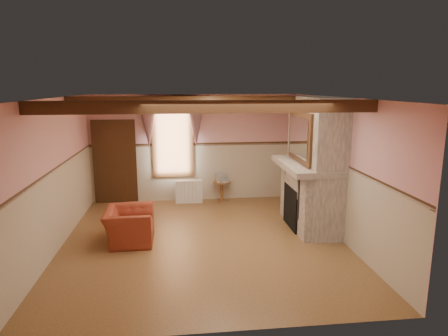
{
  "coord_description": "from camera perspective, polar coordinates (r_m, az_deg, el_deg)",
  "views": [
    {
      "loc": [
        -0.46,
        -7.44,
        3.03
      ],
      "look_at": [
        0.5,
        0.8,
        1.3
      ],
      "focal_mm": 32.0,
      "sensor_mm": 36.0,
      "label": 1
    }
  ],
  "objects": [
    {
      "name": "mantel",
      "position": [
        8.65,
        11.74,
        0.37
      ],
      "size": [
        1.05,
        2.05,
        0.12
      ],
      "primitive_type": "cube",
      "color": "gray",
      "rests_on": "fireplace"
    },
    {
      "name": "fireplace",
      "position": [
        8.7,
        12.88,
        0.66
      ],
      "size": [
        0.85,
        2.0,
        2.8
      ],
      "primitive_type": "cube",
      "color": "gray",
      "rests_on": "floor"
    },
    {
      "name": "candle_red",
      "position": [
        8.08,
        13.06,
        0.54
      ],
      "size": [
        0.06,
        0.06,
        0.16
      ],
      "primitive_type": "cylinder",
      "color": "#A02813",
      "rests_on": "mantel"
    },
    {
      "name": "window",
      "position": [
        10.5,
        -7.34,
        4.11
      ],
      "size": [
        1.06,
        0.08,
        2.02
      ],
      "primitive_type": "cube",
      "color": "white",
      "rests_on": "wall_back"
    },
    {
      "name": "jar_yellow",
      "position": [
        8.11,
        13.0,
        0.43
      ],
      "size": [
        0.06,
        0.06,
        0.12
      ],
      "primitive_type": "cylinder",
      "color": "gold",
      "rests_on": "mantel"
    },
    {
      "name": "mantel_clock",
      "position": [
        9.37,
        10.25,
        2.3
      ],
      "size": [
        0.14,
        0.24,
        0.2
      ],
      "primitive_type": "cube",
      "color": "black",
      "rests_on": "mantel"
    },
    {
      "name": "door",
      "position": [
        10.7,
        -15.32,
        0.67
      ],
      "size": [
        1.1,
        0.1,
        2.1
      ],
      "primitive_type": "cube",
      "color": "black",
      "rests_on": "floor"
    },
    {
      "name": "chair_rail",
      "position": [
        7.61,
        -3.03,
        0.14
      ],
      "size": [
        5.5,
        6.0,
        0.08
      ],
      "primitive_type": null,
      "color": "black",
      "rests_on": "wainscot"
    },
    {
      "name": "wainscot",
      "position": [
        7.8,
        -2.97,
        -5.26
      ],
      "size": [
        5.5,
        6.0,
        1.5
      ],
      "primitive_type": null,
      "color": "#BDB198",
      "rests_on": "floor"
    },
    {
      "name": "oil_lamp",
      "position": [
        8.89,
        11.2,
        2.01
      ],
      "size": [
        0.11,
        0.11,
        0.28
      ],
      "primitive_type": "cylinder",
      "color": "#BD7D35",
      "rests_on": "mantel"
    },
    {
      "name": "book_stack",
      "position": [
        10.46,
        -0.29,
        -1.39
      ],
      "size": [
        0.33,
        0.37,
        0.2
      ],
      "primitive_type": "cube",
      "rotation": [
        0.0,
        0.0,
        0.24
      ],
      "color": "#B7AD8C",
      "rests_on": "side_table"
    },
    {
      "name": "ceiling",
      "position": [
        7.46,
        -3.13,
        9.97
      ],
      "size": [
        5.5,
        6.0,
        0.01
      ],
      "primitive_type": "cube",
      "color": "silver",
      "rests_on": "wall_back"
    },
    {
      "name": "wall_back",
      "position": [
        10.58,
        -4.05,
        2.86
      ],
      "size": [
        5.5,
        0.02,
        2.8
      ],
      "primitive_type": "cube",
      "color": "pink",
      "rests_on": "floor"
    },
    {
      "name": "radiator",
      "position": [
        10.51,
        -5.04,
        -3.35
      ],
      "size": [
        0.7,
        0.19,
        0.6
      ],
      "primitive_type": "cube",
      "rotation": [
        0.0,
        0.0,
        0.01
      ],
      "color": "white",
      "rests_on": "floor"
    },
    {
      "name": "armchair",
      "position": [
        8.1,
        -13.37,
        -8.0
      ],
      "size": [
        0.92,
        1.04,
        0.67
      ],
      "primitive_type": "imported",
      "rotation": [
        0.0,
        0.0,
        1.58
      ],
      "color": "maroon",
      "rests_on": "floor"
    },
    {
      "name": "side_table",
      "position": [
        10.57,
        -0.33,
        -3.35
      ],
      "size": [
        0.52,
        0.52,
        0.55
      ],
      "primitive_type": "cylinder",
      "rotation": [
        0.0,
        0.0,
        0.07
      ],
      "color": "brown",
      "rests_on": "floor"
    },
    {
      "name": "overmantel_mirror",
      "position": [
        8.49,
        10.72,
        4.38
      ],
      "size": [
        0.06,
        1.44,
        1.04
      ],
      "primitive_type": "cube",
      "color": "silver",
      "rests_on": "fireplace"
    },
    {
      "name": "ceiling_beam_front",
      "position": [
        6.27,
        -2.44,
        8.73
      ],
      "size": [
        5.5,
        0.18,
        0.2
      ],
      "primitive_type": "cube",
      "color": "black",
      "rests_on": "ceiling"
    },
    {
      "name": "floor",
      "position": [
        8.05,
        -2.91,
        -10.38
      ],
      "size": [
        5.5,
        6.0,
        0.01
      ],
      "primitive_type": "cube",
      "color": "brown",
      "rests_on": "ground"
    },
    {
      "name": "wall_right",
      "position": [
        8.27,
        16.37,
        -0.1
      ],
      "size": [
        0.02,
        6.0,
        2.8
      ],
      "primitive_type": "cube",
      "color": "pink",
      "rests_on": "floor"
    },
    {
      "name": "window_drapes",
      "position": [
        10.35,
        -7.43,
        7.34
      ],
      "size": [
        1.3,
        0.14,
        1.4
      ],
      "primitive_type": "cube",
      "color": "gray",
      "rests_on": "wall_back"
    },
    {
      "name": "bowl",
      "position": [
        8.57,
        11.9,
        0.95
      ],
      "size": [
        0.34,
        0.34,
        0.08
      ],
      "primitive_type": "imported",
      "color": "brown",
      "rests_on": "mantel"
    },
    {
      "name": "wall_front",
      "position": [
        4.75,
        -0.7,
        -8.3
      ],
      "size": [
        5.5,
        0.02,
        2.8
      ],
      "primitive_type": "cube",
      "color": "pink",
      "rests_on": "floor"
    },
    {
      "name": "ceiling_beam_back",
      "position": [
        8.66,
        -3.62,
        9.55
      ],
      "size": [
        5.5,
        0.18,
        0.2
      ],
      "primitive_type": "cube",
      "color": "black",
      "rests_on": "ceiling"
    },
    {
      "name": "firebox",
      "position": [
        8.8,
        9.97,
        -5.48
      ],
      "size": [
        0.2,
        0.95,
        0.9
      ],
      "primitive_type": "cube",
      "color": "black",
      "rests_on": "floor"
    },
    {
      "name": "wall_left",
      "position": [
        7.96,
        -23.2,
        -1.03
      ],
      "size": [
        0.02,
        6.0,
        2.8
      ],
      "primitive_type": "cube",
      "color": "pink",
      "rests_on": "floor"
    }
  ]
}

